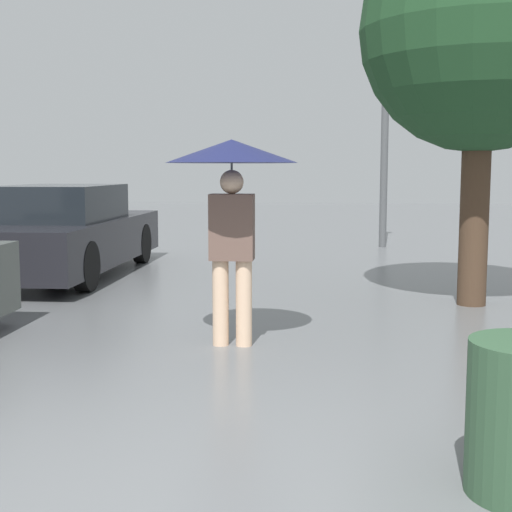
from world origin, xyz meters
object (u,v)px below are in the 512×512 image
pedestrian (232,177)px  street_lamp (386,92)px  parked_car_farthest (66,233)px  tree (481,33)px

pedestrian → street_lamp: (2.00, 8.24, 1.56)m
parked_car_farthest → tree: bearing=-18.7°
tree → street_lamp: street_lamp is taller
pedestrian → parked_car_farthest: (-2.93, 3.96, -0.86)m
parked_car_farthest → pedestrian: bearing=-53.5°
tree → street_lamp: (-0.49, 6.12, 0.01)m
parked_car_farthest → tree: size_ratio=1.04×
pedestrian → tree: 3.62m
parked_car_farthest → street_lamp: bearing=41.0°
tree → pedestrian: bearing=-139.5°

